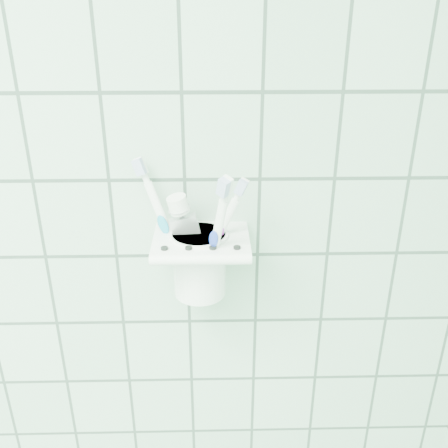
% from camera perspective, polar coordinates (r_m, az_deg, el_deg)
% --- Properties ---
extents(holder_bracket, '(0.13, 0.11, 0.04)m').
position_cam_1_polar(holder_bracket, '(0.69, -2.60, -2.13)').
color(holder_bracket, white).
rests_on(holder_bracket, wall_back).
extents(cup, '(0.08, 0.08, 0.10)m').
position_cam_1_polar(cup, '(0.71, -2.82, -4.24)').
color(cup, white).
rests_on(cup, holder_bracket).
extents(toothbrush_pink, '(0.07, 0.04, 0.20)m').
position_cam_1_polar(toothbrush_pink, '(0.68, -4.11, -0.04)').
color(toothbrush_pink, white).
rests_on(toothbrush_pink, cup).
extents(toothbrush_blue, '(0.07, 0.03, 0.18)m').
position_cam_1_polar(toothbrush_blue, '(0.69, -3.32, -0.29)').
color(toothbrush_blue, white).
rests_on(toothbrush_blue, cup).
extents(toothbrush_orange, '(0.04, 0.07, 0.20)m').
position_cam_1_polar(toothbrush_orange, '(0.67, -2.16, -0.08)').
color(toothbrush_orange, white).
rests_on(toothbrush_orange, cup).
extents(toothpaste_tube, '(0.06, 0.03, 0.15)m').
position_cam_1_polar(toothpaste_tube, '(0.70, -2.69, -0.84)').
color(toothpaste_tube, silver).
rests_on(toothpaste_tube, cup).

